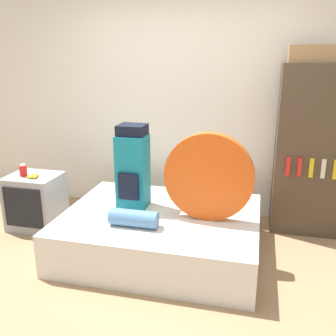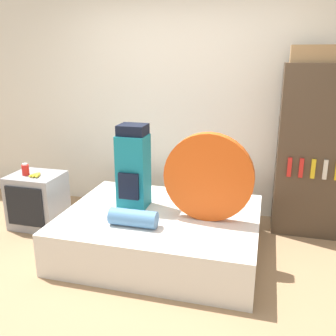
% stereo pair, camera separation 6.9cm
% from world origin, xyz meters
% --- Properties ---
extents(ground_plane, '(16.00, 16.00, 0.00)m').
position_xyz_m(ground_plane, '(0.00, 0.00, 0.00)').
color(ground_plane, '#997551').
extents(wall_back, '(8.00, 0.05, 2.60)m').
position_xyz_m(wall_back, '(0.00, 1.69, 1.30)').
color(wall_back, silver).
rests_on(wall_back, ground_plane).
extents(bed, '(1.82, 1.43, 0.40)m').
position_xyz_m(bed, '(0.03, 0.56, 0.20)').
color(bed, silver).
rests_on(bed, ground_plane).
extents(backpack, '(0.28, 0.28, 0.81)m').
position_xyz_m(backpack, '(-0.27, 0.66, 0.80)').
color(backpack, '#14707F').
rests_on(backpack, bed).
extents(tent_bag, '(0.80, 0.10, 0.80)m').
position_xyz_m(tent_bag, '(0.48, 0.53, 0.80)').
color(tent_bag, '#D14C14').
rests_on(tent_bag, bed).
extents(sleeping_roll, '(0.42, 0.15, 0.15)m').
position_xyz_m(sleeping_roll, '(-0.12, 0.22, 0.48)').
color(sleeping_roll, teal).
rests_on(sleeping_roll, bed).
extents(television, '(0.54, 0.47, 0.59)m').
position_xyz_m(television, '(-1.44, 0.76, 0.30)').
color(television, '#939399').
rests_on(television, ground_plane).
extents(canister, '(0.08, 0.08, 0.13)m').
position_xyz_m(canister, '(-1.53, 0.72, 0.66)').
color(canister, red).
rests_on(canister, television).
extents(banana_bunch, '(0.12, 0.15, 0.03)m').
position_xyz_m(banana_bunch, '(-1.39, 0.71, 0.61)').
color(banana_bunch, yellow).
rests_on(banana_bunch, television).
extents(bookshelf, '(0.70, 0.43, 1.76)m').
position_xyz_m(bookshelf, '(1.41, 1.42, 0.88)').
color(bookshelf, '#473828').
rests_on(bookshelf, ground_plane).
extents(cardboard_box, '(0.42, 0.22, 0.16)m').
position_xyz_m(cardboard_box, '(1.32, 1.40, 1.84)').
color(cardboard_box, '#99754C').
rests_on(cardboard_box, bookshelf).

